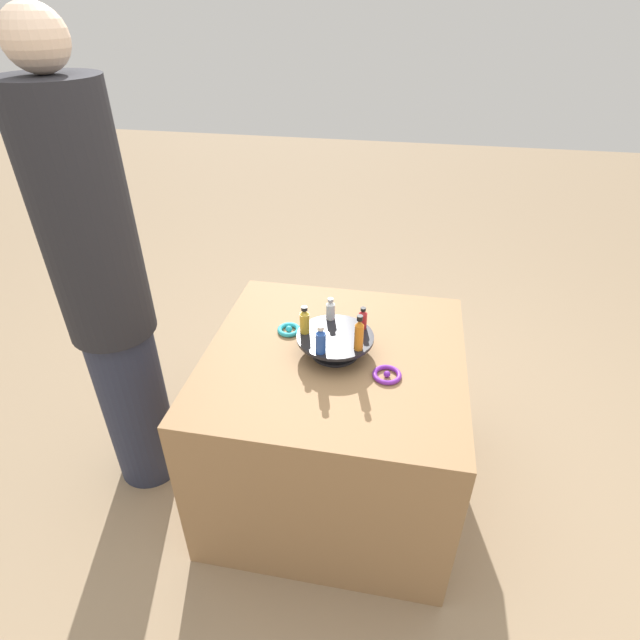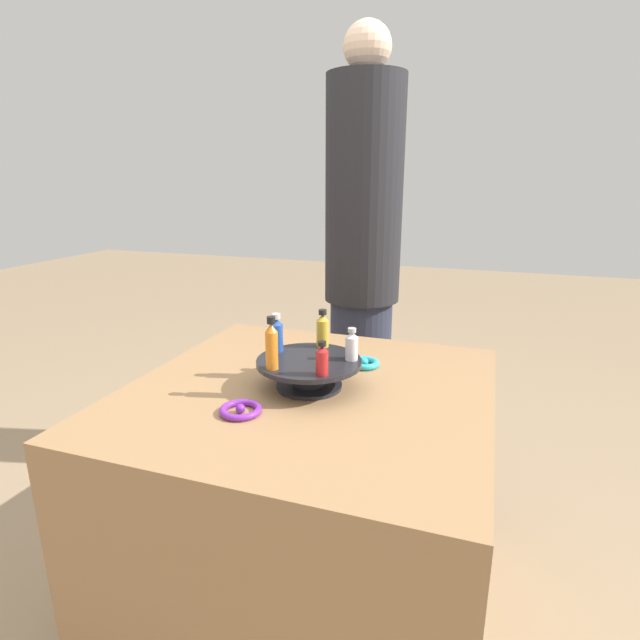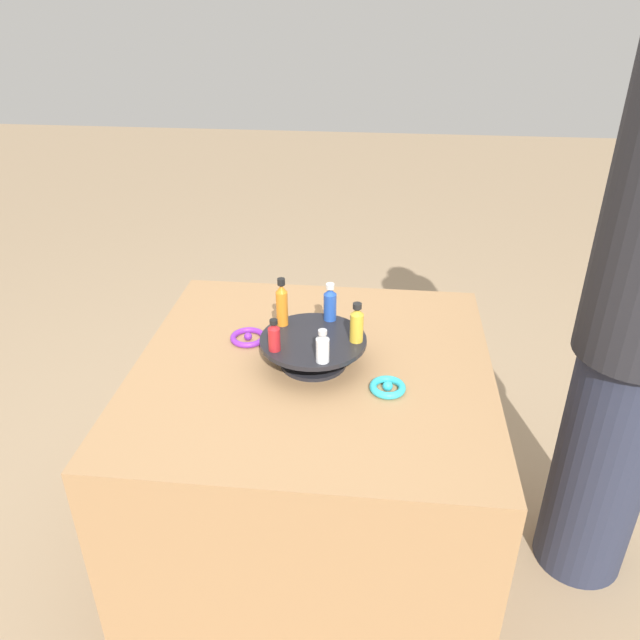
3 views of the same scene
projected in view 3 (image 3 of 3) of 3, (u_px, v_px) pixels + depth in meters
ground_plane at (314, 550)px, 1.97m from camera, size 12.00×12.00×0.00m
party_table at (314, 465)px, 1.80m from camera, size 0.93×0.93×0.70m
display_stand at (313, 347)px, 1.61m from camera, size 0.27×0.27×0.08m
bottle_gold at (357, 324)px, 1.56m from camera, size 0.03×0.03×0.11m
bottle_blue at (330, 303)px, 1.66m from camera, size 0.03×0.03×0.11m
bottle_orange at (282, 304)px, 1.63m from camera, size 0.03×0.03×0.13m
bottle_red at (274, 336)px, 1.53m from camera, size 0.03×0.03×0.08m
bottle_clear at (323, 347)px, 1.48m from camera, size 0.03×0.03×0.09m
ribbon_bow_purple at (248, 337)px, 1.73m from camera, size 0.10×0.10×0.02m
ribbon_bow_teal at (388, 387)px, 1.52m from camera, size 0.09×0.09×0.03m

